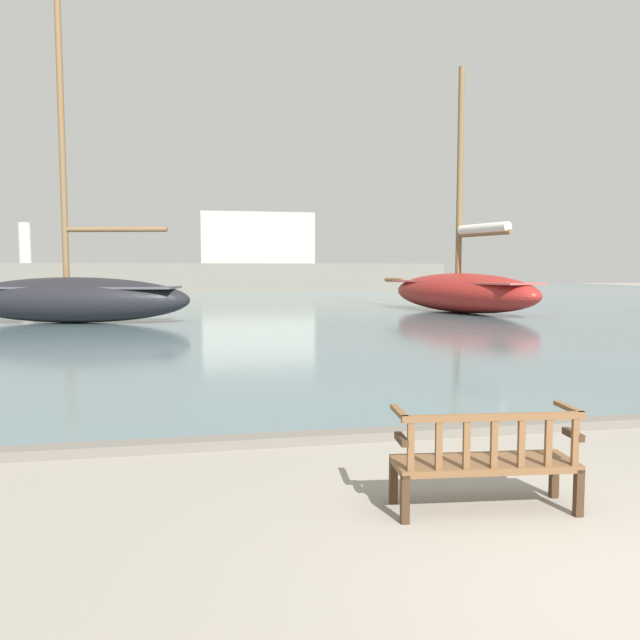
{
  "coord_description": "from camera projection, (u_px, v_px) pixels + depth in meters",
  "views": [
    {
      "loc": [
        -2.85,
        -3.55,
        2.14
      ],
      "look_at": [
        -0.19,
        10.0,
        1.0
      ],
      "focal_mm": 35.0,
      "sensor_mm": 36.0,
      "label": 1
    }
  ],
  "objects": [
    {
      "name": "quay_edge_kerb",
      "position": [
        427.0,
        432.0,
        7.95
      ],
      "size": [
        40.0,
        0.3,
        0.12
      ],
      "primitive_type": "cube",
      "color": "slate",
      "rests_on": "ground"
    },
    {
      "name": "ground_plane",
      "position": [
        633.0,
        587.0,
        4.19
      ],
      "size": [
        160.0,
        160.0,
        0.0
      ],
      "primitive_type": "plane",
      "color": "gray"
    },
    {
      "name": "park_bench",
      "position": [
        486.0,
        459.0,
        5.47
      ],
      "size": [
        1.64,
        0.67,
        0.92
      ],
      "color": "#3D2A19",
      "rests_on": "ground"
    },
    {
      "name": "sailboat_nearest_starboard",
      "position": [
        73.0,
        297.0,
        23.74
      ],
      "size": [
        9.33,
        4.38,
        11.99
      ],
      "color": "black",
      "rests_on": "harbor_water"
    },
    {
      "name": "harbor_water",
      "position": [
        236.0,
        296.0,
        47.22
      ],
      "size": [
        100.0,
        80.0,
        0.08
      ],
      "primitive_type": "cube",
      "color": "slate",
      "rests_on": "ground"
    },
    {
      "name": "sailboat_far_port",
      "position": [
        461.0,
        290.0,
        29.29
      ],
      "size": [
        5.46,
        10.97,
        11.33
      ],
      "color": "maroon",
      "rests_on": "harbor_water"
    },
    {
      "name": "far_breakwater",
      "position": [
        235.0,
        267.0,
        56.98
      ],
      "size": [
        40.63,
        2.4,
        7.27
      ],
      "color": "slate",
      "rests_on": "ground"
    }
  ]
}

